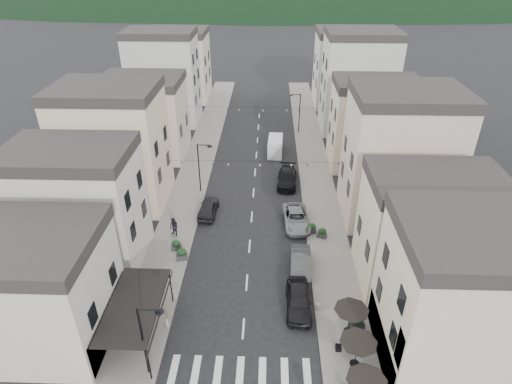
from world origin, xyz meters
TOP-DOWN VIEW (x-y plane):
  - sidewalk_left at (-7.50, 32.00)m, footprint 4.00×76.00m
  - sidewalk_right at (7.50, 32.00)m, footprint 4.00×76.00m
  - boutique_building at (-15.50, 5.00)m, footprint 12.00×8.00m
  - bistro_building at (14.50, 4.00)m, footprint 10.00×8.00m
  - boutique_awning at (-7.25, 5.00)m, footprint 3.77×7.50m
  - buildings_row_left at (-14.50, 37.75)m, footprint 10.20×54.16m
  - buildings_row_right at (14.50, 36.59)m, footprint 10.20×54.16m
  - cafe_terrace at (7.70, 2.80)m, footprint 2.50×8.10m
  - streetlamp_left_near at (-5.82, 2.00)m, footprint 1.70×0.56m
  - streetlamp_left_far at (-5.82, 26.00)m, footprint 1.70×0.56m
  - streetlamp_right_far at (5.82, 44.00)m, footprint 1.70×0.56m
  - bollards at (0.00, 5.50)m, footprint 11.66×10.26m
  - bunting_near at (0.00, 22.00)m, footprint 19.00×0.28m
  - bunting_far at (0.00, 38.00)m, footprint 19.00×0.28m
  - parked_car_a at (4.20, 8.25)m, footprint 2.00×4.90m
  - parked_car_b at (4.60, 12.59)m, footprint 1.95×5.00m
  - parked_car_c at (4.55, 19.74)m, footprint 2.97×5.69m
  - parked_car_d at (3.91, 28.22)m, footprint 2.59×5.60m
  - parked_car_e at (-4.60, 21.36)m, footprint 2.03×4.57m
  - delivery_van at (2.54, 36.75)m, footprint 2.11×4.84m
  - pedestrian_a at (-8.36, 9.04)m, footprint 0.71×0.53m
  - pedestrian_b at (-7.39, 17.36)m, footprint 1.19×1.14m
  - planter_la at (-6.00, 13.76)m, footprint 1.14×0.82m
  - planter_lb at (-6.78, 15.11)m, footprint 0.98×0.63m
  - planter_ra at (8.39, 6.20)m, footprint 1.25×0.96m
  - planter_rb at (6.97, 17.51)m, footprint 1.03×0.78m
  - planter_rc at (6.00, 18.25)m, footprint 0.97×0.54m

SIDE VIEW (x-z plane):
  - sidewalk_left at x=-7.50m, z-range 0.00..0.12m
  - sidewalk_right at x=7.50m, z-range 0.00..0.12m
  - bollards at x=0.00m, z-range 0.12..0.72m
  - planter_lb at x=-6.78m, z-range 0.11..1.13m
  - planter_rb at x=6.97m, z-range 0.11..1.13m
  - planter_rc at x=6.00m, z-range 0.10..1.18m
  - planter_la at x=-6.00m, z-range 0.10..1.25m
  - planter_ra at x=8.39m, z-range 0.10..1.34m
  - parked_car_e at x=-4.60m, z-range 0.00..1.53m
  - parked_car_c at x=4.55m, z-range 0.00..1.53m
  - parked_car_d at x=3.91m, z-range 0.00..1.58m
  - parked_car_b at x=4.60m, z-range 0.00..1.62m
  - parked_car_a at x=4.20m, z-range 0.00..1.66m
  - pedestrian_a at x=-8.36m, z-range 0.12..1.91m
  - pedestrian_b at x=-7.39m, z-range 0.12..2.06m
  - delivery_van at x=2.54m, z-range -0.02..2.26m
  - cafe_terrace at x=7.70m, z-range 1.09..3.62m
  - boutique_awning at x=-7.25m, z-range 1.48..4.75m
  - streetlamp_left_near at x=-5.82m, z-range 0.70..6.70m
  - streetlamp_left_far at x=-5.82m, z-range 0.70..6.70m
  - streetlamp_right_far at x=5.82m, z-range 0.70..6.70m
  - boutique_building at x=-15.50m, z-range 0.00..8.00m
  - bistro_building at x=14.50m, z-range 0.00..10.00m
  - bunting_near at x=0.00m, z-range 5.34..5.96m
  - bunting_far at x=0.00m, z-range 5.34..5.96m
  - buildings_row_left at x=-14.50m, z-range -0.88..13.12m
  - buildings_row_right at x=14.50m, z-range -0.93..13.57m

